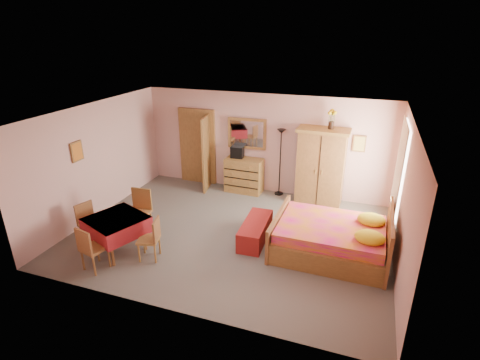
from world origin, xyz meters
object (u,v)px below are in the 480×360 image
at_px(stereo, 237,152).
at_px(chair_north, 138,213).
at_px(chest_of_drawers, 244,175).
at_px(wardrobe, 321,167).
at_px(bench, 255,231).
at_px(dining_table, 118,234).
at_px(chair_south, 94,248).
at_px(floor_lamp, 280,163).
at_px(chair_east, 148,239).
at_px(chair_west, 91,224).
at_px(bed, 331,230).
at_px(wall_mirror, 247,134).
at_px(sunflower_vase, 332,119).

height_order(stereo, chair_north, stereo).
height_order(chest_of_drawers, wardrobe, wardrobe).
relative_size(bench, dining_table, 1.27).
bearing_deg(bench, chair_south, -141.93).
distance_m(floor_lamp, chair_east, 4.09).
bearing_deg(chair_west, bench, 129.07).
distance_m(bed, chair_west, 4.80).
distance_m(bench, chair_east, 2.16).
xyz_separation_m(chair_south, chair_north, (0.04, 1.35, 0.05)).
bearing_deg(wall_mirror, chair_north, -117.12).
bearing_deg(sunflower_vase, stereo, 178.39).
relative_size(wardrobe, chair_west, 2.26).
bearing_deg(sunflower_vase, chair_south, -130.52).
height_order(chest_of_drawers, floor_lamp, floor_lamp).
bearing_deg(floor_lamp, chair_north, -127.91).
distance_m(sunflower_vase, bench, 3.18).
bearing_deg(chair_east, dining_table, 72.58).
height_order(floor_lamp, chair_south, floor_lamp).
relative_size(floor_lamp, chair_north, 1.81).
distance_m(chest_of_drawers, chair_north, 3.17).
height_order(sunflower_vase, chair_north, sunflower_vase).
height_order(wardrobe, chair_north, wardrobe).
distance_m(wardrobe, dining_table, 4.91).
height_order(stereo, sunflower_vase, sunflower_vase).
bearing_deg(sunflower_vase, wardrobe, -163.63).
distance_m(floor_lamp, bench, 2.51).
xyz_separation_m(bed, chair_south, (-3.96, -1.95, -0.06)).
relative_size(wall_mirror, floor_lamp, 0.58).
relative_size(dining_table, chair_east, 1.19).
bearing_deg(chest_of_drawers, chair_west, -119.76).
bearing_deg(stereo, bed, -40.03).
relative_size(floor_lamp, chair_east, 2.11).
relative_size(wardrobe, chair_south, 2.18).
height_order(chest_of_drawers, sunflower_vase, sunflower_vase).
xyz_separation_m(chair_west, chair_east, (1.41, -0.11, -0.01)).
height_order(stereo, bed, stereo).
height_order(chest_of_drawers, bench, chest_of_drawers).
xyz_separation_m(sunflower_vase, bed, (0.39, -2.23, -1.64)).
bearing_deg(chair_north, chest_of_drawers, -120.76).
bearing_deg(chest_of_drawers, wall_mirror, 91.40).
height_order(floor_lamp, chair_west, floor_lamp).
bearing_deg(chair_south, chair_north, 101.94).
xyz_separation_m(sunflower_vase, bench, (-1.12, -2.26, -1.94)).
height_order(sunflower_vase, bench, sunflower_vase).
bearing_deg(chair_south, floor_lamp, 75.13).
height_order(bench, dining_table, dining_table).
xyz_separation_m(bench, chair_west, (-3.12, -1.20, 0.21)).
xyz_separation_m(floor_lamp, wardrobe, (1.06, -0.20, 0.08)).
xyz_separation_m(wall_mirror, dining_table, (-1.40, -3.77, -1.19)).
height_order(chest_of_drawers, chair_south, chest_of_drawers).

